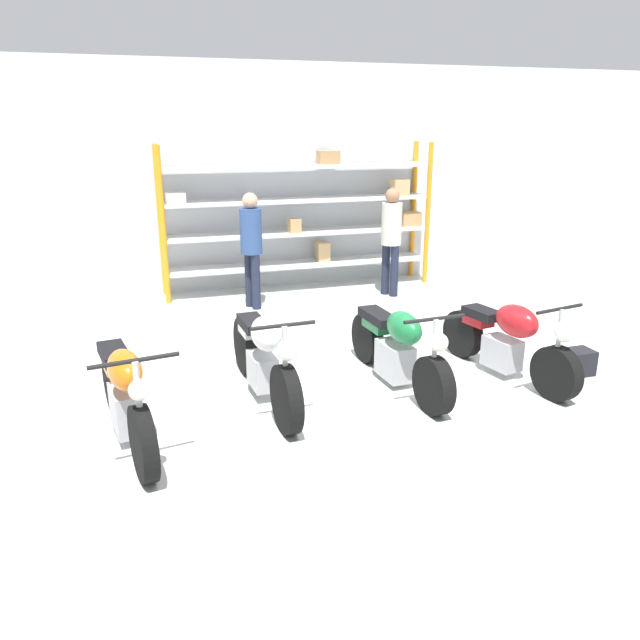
# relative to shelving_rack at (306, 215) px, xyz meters

# --- Properties ---
(ground_plane) EXTENTS (30.00, 30.00, 0.00)m
(ground_plane) POSITION_rel_shelving_rack_xyz_m (-1.00, -4.32, -1.23)
(ground_plane) COLOR silver
(back_wall) EXTENTS (30.00, 0.08, 3.60)m
(back_wall) POSITION_rel_shelving_rack_xyz_m (-1.00, 0.37, 0.57)
(back_wall) COLOR silver
(back_wall) RESTS_ON ground_plane
(shelving_rack) EXTENTS (4.46, 0.63, 2.36)m
(shelving_rack) POSITION_rel_shelving_rack_xyz_m (0.00, 0.00, 0.00)
(shelving_rack) COLOR orange
(shelving_rack) RESTS_ON ground_plane
(motorcycle_orange) EXTENTS (0.67, 1.99, 0.99)m
(motorcycle_orange) POSITION_rel_shelving_rack_xyz_m (-2.99, -4.66, -0.78)
(motorcycle_orange) COLOR black
(motorcycle_orange) RESTS_ON ground_plane
(motorcycle_white) EXTENTS (0.58, 2.13, 1.01)m
(motorcycle_white) POSITION_rel_shelving_rack_xyz_m (-1.66, -4.17, -0.78)
(motorcycle_white) COLOR black
(motorcycle_white) RESTS_ON ground_plane
(motorcycle_green) EXTENTS (0.64, 2.05, 0.95)m
(motorcycle_green) POSITION_rel_shelving_rack_xyz_m (-0.25, -4.23, -0.82)
(motorcycle_green) COLOR black
(motorcycle_green) RESTS_ON ground_plane
(motorcycle_red) EXTENTS (0.68, 1.95, 0.96)m
(motorcycle_red) POSITION_rel_shelving_rack_xyz_m (0.99, -4.40, -0.80)
(motorcycle_red) COLOR black
(motorcycle_red) RESTS_ON ground_plane
(person_browsing) EXTENTS (0.41, 0.41, 1.71)m
(person_browsing) POSITION_rel_shelving_rack_xyz_m (-1.10, -0.91, -0.22)
(person_browsing) COLOR #1E2338
(person_browsing) RESTS_ON ground_plane
(person_near_rack) EXTENTS (0.43, 0.43, 1.70)m
(person_near_rack) POSITION_rel_shelving_rack_xyz_m (1.15, -0.86, -0.23)
(person_near_rack) COLOR #1E2338
(person_near_rack) RESTS_ON ground_plane
(toolbox) EXTENTS (0.44, 0.26, 0.28)m
(toolbox) POSITION_rel_shelving_rack_xyz_m (1.73, -4.56, -1.09)
(toolbox) COLOR black
(toolbox) RESTS_ON ground_plane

